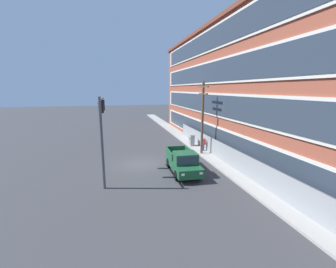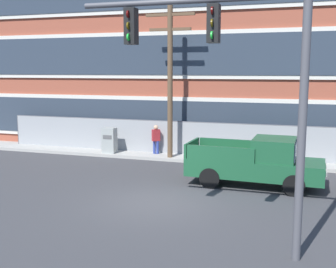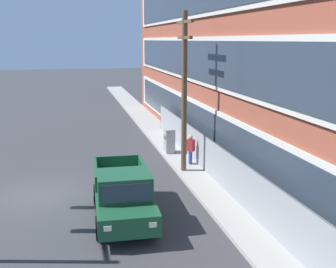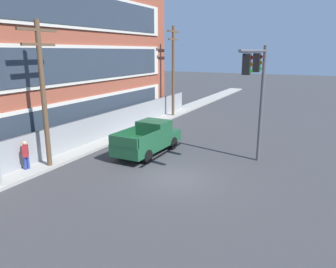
# 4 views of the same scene
# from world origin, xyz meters

# --- Properties ---
(ground_plane) EXTENTS (160.00, 160.00, 0.00)m
(ground_plane) POSITION_xyz_m (0.00, 0.00, 0.00)
(ground_plane) COLOR #38383A
(sidewalk_building_side) EXTENTS (80.00, 1.93, 0.16)m
(sidewalk_building_side) POSITION_xyz_m (0.00, 7.39, 0.08)
(sidewalk_building_side) COLOR #9E9B93
(sidewalk_building_side) RESTS_ON ground
(chain_link_fence) EXTENTS (29.91, 0.06, 1.89)m
(chain_link_fence) POSITION_xyz_m (3.54, 7.77, 0.96)
(chain_link_fence) COLOR gray
(chain_link_fence) RESTS_ON ground
(traffic_signal_mast) EXTENTS (5.60, 0.43, 6.48)m
(traffic_signal_mast) POSITION_xyz_m (3.18, -3.12, 4.59)
(traffic_signal_mast) COLOR #4C4C51
(traffic_signal_mast) RESTS_ON ground
(pickup_truck_dark_green) EXTENTS (5.36, 2.22, 1.95)m
(pickup_truck_dark_green) POSITION_xyz_m (3.15, 3.24, 0.93)
(pickup_truck_dark_green) COLOR #194C2D
(pickup_truck_dark_green) RESTS_ON ground
(utility_pole_near_corner) EXTENTS (2.47, 0.26, 7.70)m
(utility_pole_near_corner) POSITION_xyz_m (-1.56, 6.78, 4.29)
(utility_pole_near_corner) COLOR brown
(utility_pole_near_corner) RESTS_ON ground
(utility_pole_midblock) EXTENTS (2.20, 0.26, 8.41)m
(utility_pole_midblock) POSITION_xyz_m (14.30, 6.85, 4.62)
(utility_pole_midblock) COLOR brown
(utility_pole_midblock) RESTS_ON ground
(pedestrian_near_cabinet) EXTENTS (0.46, 0.44, 1.69)m
(pedestrian_near_cabinet) POSITION_xyz_m (-2.53, 7.40, 0.97)
(pedestrian_near_cabinet) COLOR navy
(pedestrian_near_cabinet) RESTS_ON ground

